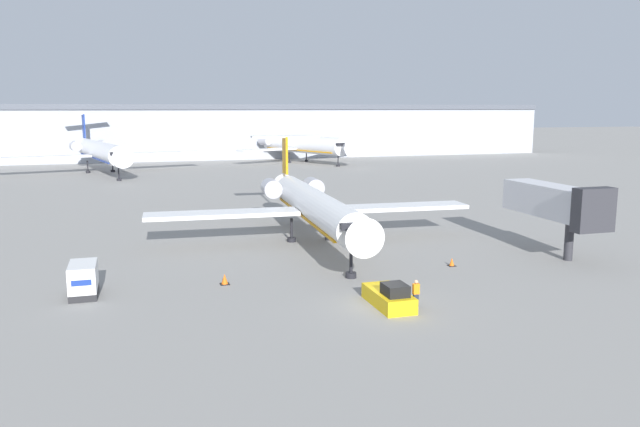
{
  "coord_description": "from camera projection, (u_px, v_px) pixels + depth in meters",
  "views": [
    {
      "loc": [
        -14.62,
        -33.94,
        12.15
      ],
      "look_at": [
        0.0,
        14.35,
        3.56
      ],
      "focal_mm": 35.0,
      "sensor_mm": 36.0,
      "label": 1
    }
  ],
  "objects": [
    {
      "name": "airplane_main",
      "position": [
        312.0,
        204.0,
        56.33
      ],
      "size": [
        29.75,
        29.99,
        9.12
      ],
      "color": "white",
      "rests_on": "ground"
    },
    {
      "name": "jet_bridge",
      "position": [
        556.0,
        202.0,
        51.37
      ],
      "size": [
        3.2,
        10.69,
        6.19
      ],
      "color": "#2D2D33",
      "rests_on": "ground"
    },
    {
      "name": "terminal_building",
      "position": [
        193.0,
        131.0,
        150.37
      ],
      "size": [
        180.0,
        16.8,
        12.91
      ],
      "color": "#9EA3AD",
      "rests_on": "ground"
    },
    {
      "name": "worker_near_tug",
      "position": [
        416.0,
        293.0,
        38.37
      ],
      "size": [
        0.4,
        0.24,
        1.72
      ],
      "color": "#232838",
      "rests_on": "ground"
    },
    {
      "name": "pushback_tug",
      "position": [
        389.0,
        297.0,
        38.56
      ],
      "size": [
        1.93,
        4.47,
        1.66
      ],
      "color": "yellow",
      "rests_on": "ground"
    },
    {
      "name": "airplane_parked_far_right",
      "position": [
        100.0,
        151.0,
        116.63
      ],
      "size": [
        37.23,
        36.01,
        10.95
      ],
      "color": "white",
      "rests_on": "ground"
    },
    {
      "name": "traffic_cone_right",
      "position": [
        452.0,
        262.0,
        48.37
      ],
      "size": [
        0.55,
        0.55,
        0.65
      ],
      "color": "black",
      "rests_on": "ground"
    },
    {
      "name": "traffic_cone_left",
      "position": [
        225.0,
        279.0,
        43.35
      ],
      "size": [
        0.65,
        0.65,
        0.75
      ],
      "color": "black",
      "rests_on": "ground"
    },
    {
      "name": "ground_plane",
      "position": [
        388.0,
        308.0,
        38.24
      ],
      "size": [
        600.0,
        600.0,
        0.0
      ],
      "primitive_type": "plane",
      "color": "gray"
    },
    {
      "name": "luggage_cart",
      "position": [
        83.0,
        280.0,
        40.64
      ],
      "size": [
        1.71,
        3.32,
        2.15
      ],
      "color": "#232326",
      "rests_on": "ground"
    },
    {
      "name": "airplane_parked_far_left",
      "position": [
        301.0,
        144.0,
        139.19
      ],
      "size": [
        30.38,
        32.24,
        11.07
      ],
      "color": "white",
      "rests_on": "ground"
    }
  ]
}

